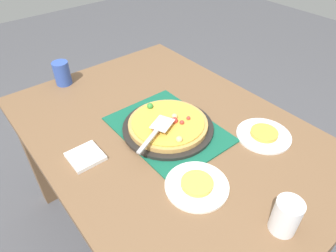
# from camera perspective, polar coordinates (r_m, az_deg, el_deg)

# --- Properties ---
(ground_plane) EXTENTS (8.00, 8.00, 0.00)m
(ground_plane) POSITION_cam_1_polar(r_m,az_deg,el_deg) (1.83, 0.00, -18.95)
(ground_plane) COLOR #4C4C51
(dining_table) EXTENTS (1.40, 1.00, 0.75)m
(dining_table) POSITION_cam_1_polar(r_m,az_deg,el_deg) (1.33, 0.00, -4.31)
(dining_table) COLOR brown
(dining_table) RESTS_ON ground_plane
(placemat) EXTENTS (0.48, 0.36, 0.01)m
(placemat) POSITION_cam_1_polar(r_m,az_deg,el_deg) (1.26, 0.00, -0.60)
(placemat) COLOR #145B42
(placemat) RESTS_ON dining_table
(pizza_pan) EXTENTS (0.38, 0.38, 0.01)m
(pizza_pan) POSITION_cam_1_polar(r_m,az_deg,el_deg) (1.25, 0.00, -0.25)
(pizza_pan) COLOR black
(pizza_pan) RESTS_ON placemat
(pizza) EXTENTS (0.33, 0.33, 0.05)m
(pizza) POSITION_cam_1_polar(r_m,az_deg,el_deg) (1.24, 0.00, 0.47)
(pizza) COLOR tan
(pizza) RESTS_ON pizza_pan
(plate_near_left) EXTENTS (0.22, 0.22, 0.01)m
(plate_near_left) POSITION_cam_1_polar(r_m,az_deg,el_deg) (1.28, 17.74, -1.72)
(plate_near_left) COLOR white
(plate_near_left) RESTS_ON dining_table
(plate_far_right) EXTENTS (0.22, 0.22, 0.01)m
(plate_far_right) POSITION_cam_1_polar(r_m,az_deg,el_deg) (1.05, 5.51, -11.26)
(plate_far_right) COLOR white
(plate_far_right) RESTS_ON dining_table
(served_slice_left) EXTENTS (0.11, 0.11, 0.02)m
(served_slice_left) POSITION_cam_1_polar(r_m,az_deg,el_deg) (1.28, 17.85, -1.28)
(served_slice_left) COLOR gold
(served_slice_left) RESTS_ON plate_near_left
(served_slice_right) EXTENTS (0.11, 0.11, 0.02)m
(served_slice_right) POSITION_cam_1_polar(r_m,az_deg,el_deg) (1.04, 5.55, -10.81)
(served_slice_right) COLOR #EAB747
(served_slice_right) RESTS_ON plate_far_right
(cup_near) EXTENTS (0.08, 0.08, 0.12)m
(cup_near) POSITION_cam_1_polar(r_m,az_deg,el_deg) (1.62, -19.53, 9.46)
(cup_near) COLOR #3351AD
(cup_near) RESTS_ON dining_table
(cup_far) EXTENTS (0.08, 0.08, 0.12)m
(cup_far) POSITION_cam_1_polar(r_m,az_deg,el_deg) (0.97, 21.55, -15.68)
(cup_far) COLOR white
(cup_far) RESTS_ON dining_table
(pizza_server) EXTENTS (0.13, 0.23, 0.01)m
(pizza_server) POSITION_cam_1_polar(r_m,az_deg,el_deg) (1.15, -2.17, -0.89)
(pizza_server) COLOR silver
(pizza_server) RESTS_ON pizza
(napkin_stack) EXTENTS (0.12, 0.12, 0.02)m
(napkin_stack) POSITION_cam_1_polar(r_m,az_deg,el_deg) (1.17, -15.44, -5.60)
(napkin_stack) COLOR white
(napkin_stack) RESTS_ON dining_table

